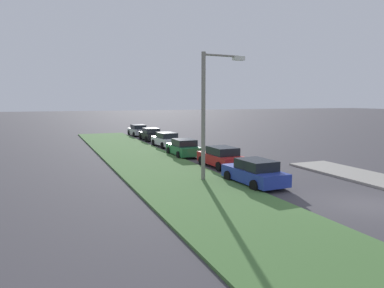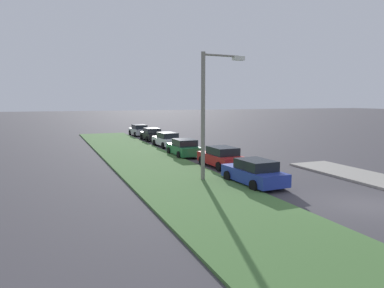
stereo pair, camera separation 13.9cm
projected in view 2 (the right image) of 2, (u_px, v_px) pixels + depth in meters
The scene contains 9 objects.
ground at pixel (371, 206), 16.72m from camera, with size 300.00×300.00×0.00m, color #423F44.
grass_median at pixel (168, 174), 23.58m from camera, with size 60.00×6.00×0.12m, color #477238.
parked_car_blue at pixel (254, 173), 20.67m from camera, with size 4.39×2.19×1.47m.
parked_car_red at pixel (222, 157), 26.22m from camera, with size 4.37×2.16×1.47m.
parked_car_green at pixel (184, 148), 31.30m from camera, with size 4.33×2.08×1.47m.
parked_car_white at pixel (167, 140), 37.62m from camera, with size 4.39×2.19×1.47m.
parked_car_black at pixel (152, 134), 43.40m from camera, with size 4.31×2.03×1.47m.
parked_car_silver at pixel (139, 130), 49.24m from camera, with size 4.35×2.12×1.47m.
streetlight at pixel (208, 107), 21.36m from camera, with size 0.56×2.87×7.50m.
Camera 2 is at (-12.11, 13.58, 4.80)m, focal length 34.41 mm.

